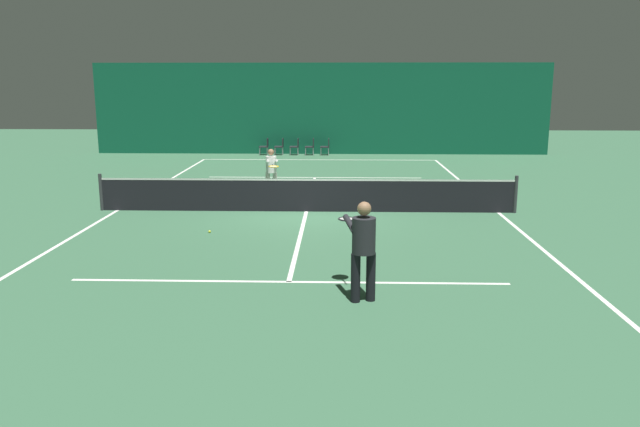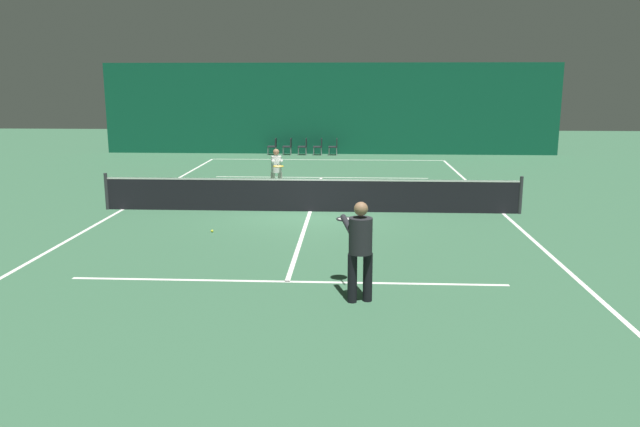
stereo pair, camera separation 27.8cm
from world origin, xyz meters
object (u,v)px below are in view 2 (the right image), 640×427
object	(u,v)px
courtside_chair_1	(289,145)
courtside_chair_2	(304,145)
courtside_chair_3	(319,145)
tennis_ball	(212,231)
tennis_net	(310,194)
player_near	(360,244)
courtside_chair_0	(273,145)
player_far	(276,168)
courtside_chair_4	(334,146)

from	to	relation	value
courtside_chair_1	courtside_chair_2	distance (m)	0.77
courtside_chair_3	tennis_ball	distance (m)	16.52
courtside_chair_2	tennis_net	bearing A→B (deg)	5.17
player_near	courtside_chair_0	bearing A→B (deg)	-4.46
courtside_chair_3	courtside_chair_0	bearing A→B (deg)	-90.00
player_near	courtside_chair_2	xyz separation A→B (m)	(-2.59, 21.14, -0.53)
player_near	player_far	world-z (taller)	player_near
tennis_ball	tennis_net	bearing A→B (deg)	49.22
courtside_chair_4	player_near	bearing A→B (deg)	2.84
tennis_net	courtside_chair_0	xyz separation A→B (m)	(-2.79, 13.79, -0.03)
courtside_chair_3	courtside_chair_4	xyz separation A→B (m)	(0.77, 0.00, 0.00)
courtside_chair_0	tennis_net	bearing A→B (deg)	11.44
tennis_net	courtside_chair_1	world-z (taller)	tennis_net
tennis_net	courtside_chair_4	xyz separation A→B (m)	(0.29, 13.79, -0.03)
player_far	tennis_ball	size ratio (longest dim) A/B	22.93
courtside_chair_0	courtside_chair_1	size ratio (longest dim) A/B	1.00
player_near	courtside_chair_2	world-z (taller)	player_near
courtside_chair_4	player_far	bearing A→B (deg)	-8.01
courtside_chair_0	courtside_chair_3	size ratio (longest dim) A/B	1.00
courtside_chair_0	courtside_chair_2	distance (m)	1.54
player_near	courtside_chair_4	world-z (taller)	player_near
player_near	courtside_chair_4	xyz separation A→B (m)	(-1.05, 21.14, -0.53)
courtside_chair_1	tennis_ball	size ratio (longest dim) A/B	12.73
tennis_ball	player_far	bearing A→B (deg)	79.30
tennis_net	player_far	size ratio (longest dim) A/B	7.93
player_near	courtside_chair_1	distance (m)	21.41
courtside_chair_3	courtside_chair_1	bearing A→B (deg)	-90.00
tennis_net	player_near	bearing A→B (deg)	-79.66
player_far	player_near	bearing A→B (deg)	3.80
courtside_chair_4	courtside_chair_0	bearing A→B (deg)	-90.00
courtside_chair_4	tennis_ball	xyz separation A→B (m)	(-2.56, -16.42, -0.45)
tennis_net	player_near	xyz separation A→B (m)	(1.34, -7.35, 0.50)
courtside_chair_4	tennis_ball	distance (m)	16.62
player_far	courtside_chair_2	bearing A→B (deg)	168.90
courtside_chair_2	tennis_ball	size ratio (longest dim) A/B	12.73
player_far	tennis_ball	distance (m)	5.40
courtside_chair_0	courtside_chair_4	xyz separation A→B (m)	(3.08, 0.00, 0.00)
player_far	courtside_chair_2	world-z (taller)	player_far
player_near	courtside_chair_3	distance (m)	21.23
player_far	courtside_chair_4	distance (m)	11.30
player_near	courtside_chair_3	xyz separation A→B (m)	(-1.82, 21.14, -0.53)
courtside_chair_1	courtside_chair_2	world-z (taller)	same
player_far	courtside_chair_0	size ratio (longest dim) A/B	1.80
courtside_chair_4	tennis_net	bearing A→B (deg)	-1.22
player_far	courtside_chair_3	distance (m)	11.22
player_near	courtside_chair_4	distance (m)	21.18
courtside_chair_2	courtside_chair_4	bearing A→B (deg)	90.00
courtside_chair_2	courtside_chair_4	world-z (taller)	same
player_far	tennis_net	bearing A→B (deg)	15.19
player_far	courtside_chair_4	xyz separation A→B (m)	(1.57, 11.18, -0.40)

